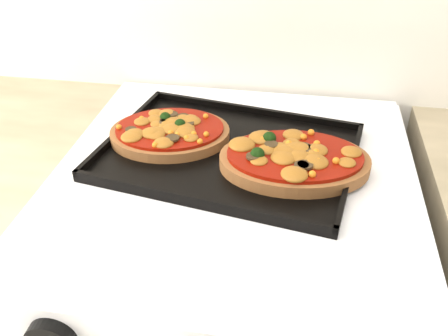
# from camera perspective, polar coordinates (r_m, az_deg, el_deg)

# --- Properties ---
(baking_tray) EXTENTS (0.46, 0.37, 0.02)m
(baking_tray) POSITION_cam_1_polar(r_m,az_deg,el_deg) (0.85, 0.56, 1.98)
(baking_tray) COLOR black
(baking_tray) RESTS_ON stove
(pizza_left) EXTENTS (0.24, 0.20, 0.03)m
(pizza_left) POSITION_cam_1_polar(r_m,az_deg,el_deg) (0.88, -6.20, 4.21)
(pizza_left) COLOR brown
(pizza_left) RESTS_ON baking_tray
(pizza_right) EXTENTS (0.26, 0.19, 0.04)m
(pizza_right) POSITION_cam_1_polar(r_m,az_deg,el_deg) (0.81, 8.08, 1.07)
(pizza_right) COLOR brown
(pizza_right) RESTS_ON baking_tray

